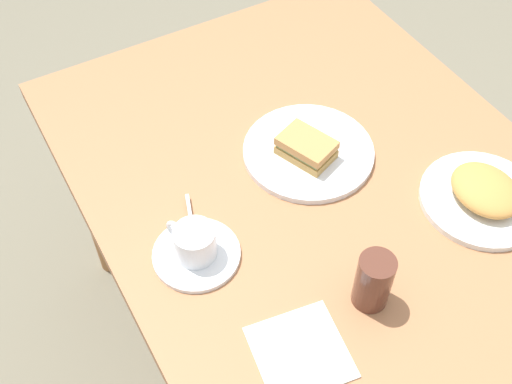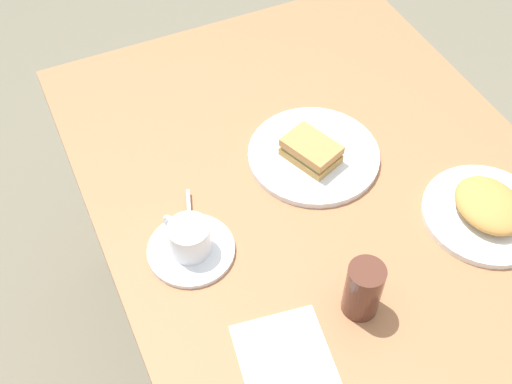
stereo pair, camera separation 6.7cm
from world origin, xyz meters
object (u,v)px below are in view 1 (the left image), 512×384
Objects in this scene: dining_table at (333,219)px; sandwich_front at (308,147)px; drinking_glass at (373,281)px; side_plate at (482,199)px; napkin at (300,352)px; coffee_cup at (194,242)px; coffee_saucer at (197,254)px; sandwich_plate at (308,152)px; spoon at (191,221)px.

sandwich_front is at bearing 177.55° from dining_table.
side_plate is at bearing 102.02° from drinking_glass.
napkin is (0.10, -0.48, -0.01)m from side_plate.
sandwich_front reaches higher than napkin.
drinking_glass reaches higher than sandwich_front.
coffee_cup reaches higher than side_plate.
dining_table is 0.32m from coffee_saucer.
coffee_cup reaches higher than sandwich_plate.
dining_table is at bearing 88.23° from coffee_saucer.
spoon is (0.04, -0.29, -0.02)m from sandwich_front.
coffee_cup is 1.05× the size of spoon.
sandwich_plate is 1.83× the size of napkin.
dining_table is 4.68× the size of sandwich_plate.
spoon reaches higher than dining_table.
coffee_saucer is 1.41× the size of drinking_glass.
dining_table is 9.84× the size of sandwich_front.
coffee_saucer is at bearing -166.02° from napkin.
coffee_saucer reaches higher than napkin.
coffee_saucer is 1.09× the size of napkin.
napkin is (0.26, 0.07, -0.04)m from coffee_cup.
drinking_glass reaches higher than side_plate.
side_plate is at bearing 73.35° from coffee_cup.
coffee_cup is (0.10, -0.31, 0.01)m from sandwich_front.
napkin is (0.33, 0.04, -0.01)m from spoon.
side_plate is (0.23, 0.52, -0.01)m from spoon.
drinking_glass is (0.22, -0.08, 0.13)m from dining_table.
side_plate is 0.49m from napkin.
sandwich_front is 0.29m from spoon.
coffee_saucer is at bearing -135.78° from drinking_glass.
coffee_cup is 0.88× the size of drinking_glass.
coffee_saucer is 0.27m from napkin.
sandwich_front is at bearing 108.69° from coffee_saucer.
dining_table is 0.16m from sandwich_front.
spoon is at bearing 161.35° from coffee_saucer.
sandwich_plate is at bearing 164.82° from drinking_glass.
napkin is 0.17m from drinking_glass.
side_plate is (0.27, 0.24, -0.03)m from sandwich_front.
spoon is 0.65× the size of napkin.
sandwich_front is 0.87× the size of napkin.
sandwich_plate is 1.68× the size of coffee_saucer.
coffee_saucer is at bearing 24.07° from coffee_cup.
coffee_cup is 0.32m from drinking_glass.
sandwich_front is 0.35m from drinking_glass.
coffee_cup is at bearing -92.10° from dining_table.
side_plate is (0.15, 0.24, 0.08)m from dining_table.
dining_table is 13.29× the size of spoon.
napkin is 1.30× the size of drinking_glass.
sandwich_plate is at bearing -140.48° from side_plate.
coffee_saucer is 0.57m from side_plate.
dining_table is 12.60× the size of coffee_cup.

